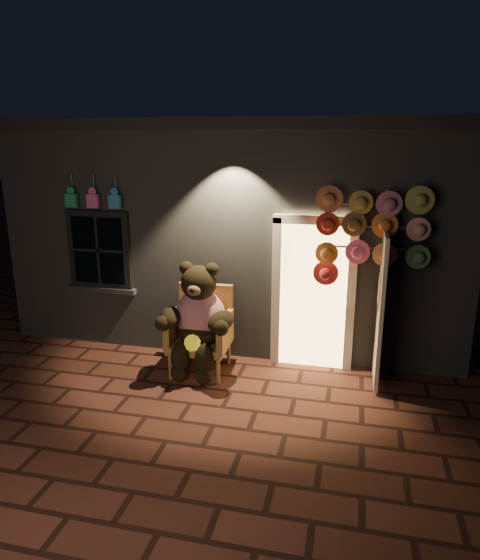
% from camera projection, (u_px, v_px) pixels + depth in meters
% --- Properties ---
extents(ground, '(60.00, 60.00, 0.00)m').
position_uv_depth(ground, '(190.00, 403.00, 6.22)').
color(ground, brown).
rests_on(ground, ground).
extents(shop_building, '(7.30, 5.95, 3.51)m').
position_uv_depth(shop_building, '(255.00, 217.00, 9.48)').
color(shop_building, slate).
rests_on(shop_building, ground).
extents(wicker_armchair, '(0.84, 0.76, 1.20)m').
position_uv_depth(wicker_armchair, '(202.00, 329.00, 7.01)').
color(wicker_armchair, '#AA7841').
rests_on(wicker_armchair, ground).
extents(teddy_bear, '(1.13, 0.88, 1.56)m').
position_uv_depth(teddy_bear, '(198.00, 319.00, 6.81)').
color(teddy_bear, red).
rests_on(teddy_bear, ground).
extents(hat_rack, '(1.46, 0.22, 2.58)m').
position_uv_depth(hat_rack, '(368.00, 233.00, 6.42)').
color(hat_rack, '#59595E').
rests_on(hat_rack, ground).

